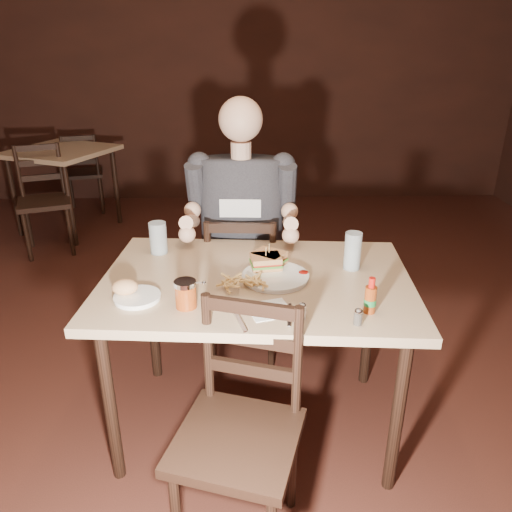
{
  "coord_description": "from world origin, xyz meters",
  "views": [
    {
      "loc": [
        0.06,
        -2.08,
        1.7
      ],
      "look_at": [
        0.11,
        -0.15,
        0.85
      ],
      "focal_mm": 35.0,
      "sensor_mm": 36.0,
      "label": 1
    }
  ],
  "objects_px": {
    "main_table": "(256,294)",
    "syrup_dispenser": "(186,294)",
    "chair_far": "(243,285)",
    "bg_chair_near": "(44,202)",
    "dinner_plate": "(275,278)",
    "glass_right": "(353,251)",
    "chair_near": "(237,440)",
    "hot_sauce": "(371,295)",
    "side_plate": "(137,298)",
    "bg_chair_far": "(83,173)",
    "diner": "(241,199)",
    "bg_table": "(62,159)",
    "glass_left": "(158,238)"
  },
  "relations": [
    {
      "from": "glass_left",
      "to": "hot_sauce",
      "type": "xyz_separation_m",
      "value": [
        0.86,
        -0.58,
        -0.0
      ]
    },
    {
      "from": "chair_near",
      "to": "hot_sauce",
      "type": "relative_size",
      "value": 6.31
    },
    {
      "from": "bg_table",
      "to": "syrup_dispenser",
      "type": "xyz_separation_m",
      "value": [
        1.44,
        -2.93,
        0.14
      ]
    },
    {
      "from": "glass_right",
      "to": "hot_sauce",
      "type": "bearing_deg",
      "value": -91.62
    },
    {
      "from": "bg_table",
      "to": "chair_far",
      "type": "xyz_separation_m",
      "value": [
        1.65,
        -2.1,
        -0.25
      ]
    },
    {
      "from": "bg_table",
      "to": "bg_chair_far",
      "type": "relative_size",
      "value": 1.28
    },
    {
      "from": "syrup_dispenser",
      "to": "chair_far",
      "type": "bearing_deg",
      "value": 80.27
    },
    {
      "from": "chair_far",
      "to": "bg_chair_near",
      "type": "relative_size",
      "value": 0.98
    },
    {
      "from": "hot_sauce",
      "to": "syrup_dispenser",
      "type": "bearing_deg",
      "value": 175.24
    },
    {
      "from": "bg_table",
      "to": "bg_chair_near",
      "type": "xyz_separation_m",
      "value": [
        0.0,
        -0.55,
        -0.24
      ]
    },
    {
      "from": "chair_near",
      "to": "dinner_plate",
      "type": "bearing_deg",
      "value": 91.22
    },
    {
      "from": "main_table",
      "to": "chair_near",
      "type": "distance_m",
      "value": 0.64
    },
    {
      "from": "main_table",
      "to": "dinner_plate",
      "type": "height_order",
      "value": "dinner_plate"
    },
    {
      "from": "dinner_plate",
      "to": "bg_chair_near",
      "type": "bearing_deg",
      "value": 129.67
    },
    {
      "from": "chair_far",
      "to": "bg_chair_near",
      "type": "height_order",
      "value": "bg_chair_near"
    },
    {
      "from": "bg_table",
      "to": "chair_near",
      "type": "bearing_deg",
      "value": -63.53
    },
    {
      "from": "bg_chair_near",
      "to": "bg_chair_far",
      "type": "bearing_deg",
      "value": 70.57
    },
    {
      "from": "hot_sauce",
      "to": "side_plate",
      "type": "bearing_deg",
      "value": 172.29
    },
    {
      "from": "main_table",
      "to": "glass_right",
      "type": "bearing_deg",
      "value": 11.77
    },
    {
      "from": "glass_left",
      "to": "hot_sauce",
      "type": "height_order",
      "value": "glass_left"
    },
    {
      "from": "bg_table",
      "to": "chair_near",
      "type": "distance_m",
      "value": 3.67
    },
    {
      "from": "glass_left",
      "to": "hot_sauce",
      "type": "distance_m",
      "value": 1.03
    },
    {
      "from": "dinner_plate",
      "to": "bg_chair_far",
      "type": "bearing_deg",
      "value": 118.79
    },
    {
      "from": "main_table",
      "to": "diner",
      "type": "height_order",
      "value": "diner"
    },
    {
      "from": "glass_left",
      "to": "syrup_dispenser",
      "type": "height_order",
      "value": "glass_left"
    },
    {
      "from": "diner",
      "to": "hot_sauce",
      "type": "xyz_separation_m",
      "value": [
        0.47,
        -0.84,
        -0.11
      ]
    },
    {
      "from": "side_plate",
      "to": "bg_chair_near",
      "type": "bearing_deg",
      "value": 118.27
    },
    {
      "from": "main_table",
      "to": "diner",
      "type": "relative_size",
      "value": 1.36
    },
    {
      "from": "bg_table",
      "to": "side_plate",
      "type": "height_order",
      "value": "side_plate"
    },
    {
      "from": "bg_table",
      "to": "diner",
      "type": "bearing_deg",
      "value": -52.55
    },
    {
      "from": "main_table",
      "to": "syrup_dispenser",
      "type": "distance_m",
      "value": 0.38
    },
    {
      "from": "bg_table",
      "to": "chair_near",
      "type": "xyz_separation_m",
      "value": [
        1.63,
        -3.28,
        -0.24
      ]
    },
    {
      "from": "chair_far",
      "to": "bg_chair_far",
      "type": "xyz_separation_m",
      "value": [
        -1.65,
        2.65,
        -0.02
      ]
    },
    {
      "from": "bg_chair_far",
      "to": "diner",
      "type": "height_order",
      "value": "diner"
    },
    {
      "from": "main_table",
      "to": "side_plate",
      "type": "relative_size",
      "value": 7.74
    },
    {
      "from": "hot_sauce",
      "to": "side_plate",
      "type": "xyz_separation_m",
      "value": [
        -0.87,
        0.12,
        -0.06
      ]
    },
    {
      "from": "bg_table",
      "to": "glass_left",
      "type": "height_order",
      "value": "glass_left"
    },
    {
      "from": "bg_table",
      "to": "bg_chair_far",
      "type": "height_order",
      "value": "bg_chair_far"
    },
    {
      "from": "chair_near",
      "to": "glass_left",
      "type": "distance_m",
      "value": 1.02
    },
    {
      "from": "diner",
      "to": "glass_left",
      "type": "xyz_separation_m",
      "value": [
        -0.39,
        -0.26,
        -0.1
      ]
    },
    {
      "from": "main_table",
      "to": "bg_chair_near",
      "type": "xyz_separation_m",
      "value": [
        -1.71,
        2.15,
        -0.25
      ]
    },
    {
      "from": "bg_chair_near",
      "to": "glass_left",
      "type": "xyz_separation_m",
      "value": [
        1.26,
        -1.86,
        0.4
      ]
    },
    {
      "from": "main_table",
      "to": "syrup_dispenser",
      "type": "height_order",
      "value": "syrup_dispenser"
    },
    {
      "from": "bg_table",
      "to": "glass_right",
      "type": "xyz_separation_m",
      "value": [
        2.13,
        -2.61,
        0.17
      ]
    },
    {
      "from": "chair_near",
      "to": "dinner_plate",
      "type": "relative_size",
      "value": 3.24
    },
    {
      "from": "dinner_plate",
      "to": "syrup_dispenser",
      "type": "bearing_deg",
      "value": -147.15
    },
    {
      "from": "chair_far",
      "to": "hot_sauce",
      "type": "relative_size",
      "value": 6.21
    },
    {
      "from": "dinner_plate",
      "to": "side_plate",
      "type": "height_order",
      "value": "dinner_plate"
    },
    {
      "from": "chair_far",
      "to": "glass_right",
      "type": "distance_m",
      "value": 0.81
    },
    {
      "from": "hot_sauce",
      "to": "diner",
      "type": "bearing_deg",
      "value": 119.33
    }
  ]
}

